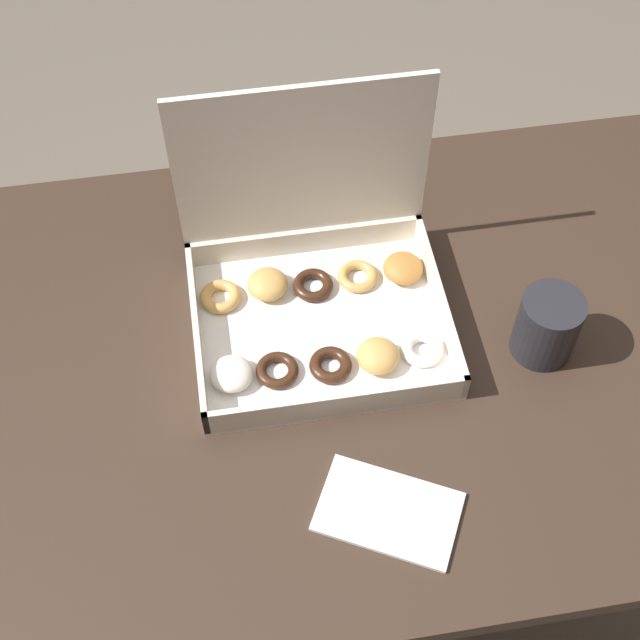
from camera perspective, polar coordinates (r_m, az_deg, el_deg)
ground_plane at (r=1.89m, az=-0.05°, el=-15.14°), size 8.00×8.00×0.00m
dining_table at (r=1.29m, az=-0.07°, el=-4.89°), size 1.27×0.77×0.77m
donut_box at (r=1.20m, az=-0.27°, el=2.76°), size 0.34×0.29×0.30m
coffee_mug at (r=1.20m, az=14.35°, el=-0.33°), size 0.08×0.08×0.10m
paper_napkin at (r=1.09m, az=4.39°, el=-12.13°), size 0.19×0.17×0.01m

